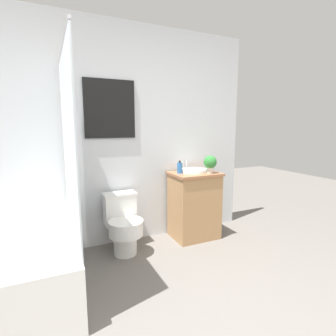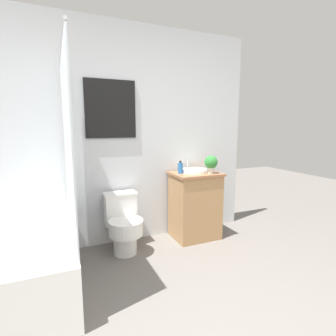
{
  "view_description": "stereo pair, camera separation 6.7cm",
  "coord_description": "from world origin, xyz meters",
  "px_view_note": "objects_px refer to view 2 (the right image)",
  "views": [
    {
      "loc": [
        -0.68,
        -0.8,
        1.36
      ],
      "look_at": [
        0.46,
        1.68,
        0.93
      ],
      "focal_mm": 28.0,
      "sensor_mm": 36.0,
      "label": 1
    },
    {
      "loc": [
        -0.62,
        -0.82,
        1.36
      ],
      "look_at": [
        0.46,
        1.68,
        0.93
      ],
      "focal_mm": 28.0,
      "sensor_mm": 36.0,
      "label": 2
    }
  ],
  "objects_px": {
    "sink": "(195,171)",
    "potted_plant": "(211,163)",
    "toilet": "(123,223)",
    "soap_bottle": "(180,168)"
  },
  "relations": [
    {
      "from": "soap_bottle",
      "to": "sink",
      "type": "bearing_deg",
      "value": -1.59
    },
    {
      "from": "toilet",
      "to": "soap_bottle",
      "type": "relative_size",
      "value": 4.23
    },
    {
      "from": "toilet",
      "to": "sink",
      "type": "height_order",
      "value": "sink"
    },
    {
      "from": "sink",
      "to": "potted_plant",
      "type": "xyz_separation_m",
      "value": [
        0.15,
        -0.13,
        0.1
      ]
    },
    {
      "from": "toilet",
      "to": "sink",
      "type": "xyz_separation_m",
      "value": [
        0.9,
        0.05,
        0.51
      ]
    },
    {
      "from": "toilet",
      "to": "sink",
      "type": "distance_m",
      "value": 1.04
    },
    {
      "from": "sink",
      "to": "potted_plant",
      "type": "distance_m",
      "value": 0.22
    },
    {
      "from": "toilet",
      "to": "sink",
      "type": "bearing_deg",
      "value": 3.21
    },
    {
      "from": "sink",
      "to": "potted_plant",
      "type": "relative_size",
      "value": 1.69
    },
    {
      "from": "sink",
      "to": "potted_plant",
      "type": "bearing_deg",
      "value": -41.49
    }
  ]
}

